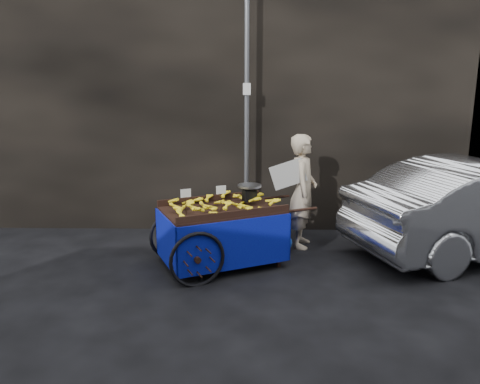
{
  "coord_description": "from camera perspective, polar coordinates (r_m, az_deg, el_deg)",
  "views": [
    {
      "loc": [
        0.33,
        -6.2,
        2.49
      ],
      "look_at": [
        0.21,
        0.5,
        0.93
      ],
      "focal_mm": 35.0,
      "sensor_mm": 36.0,
      "label": 1
    }
  ],
  "objects": [
    {
      "name": "ground",
      "position": [
        6.69,
        -1.89,
        -8.72
      ],
      "size": [
        80.0,
        80.0,
        0.0
      ],
      "primitive_type": "plane",
      "color": "black",
      "rests_on": "ground"
    },
    {
      "name": "plastic_bag",
      "position": [
        7.14,
        5.18,
        -6.17
      ],
      "size": [
        0.3,
        0.24,
        0.27
      ],
      "primitive_type": "ellipsoid",
      "color": "blue",
      "rests_on": "ground"
    },
    {
      "name": "vendor",
      "position": [
        7.21,
        7.67,
        0.1
      ],
      "size": [
        0.8,
        0.7,
        1.75
      ],
      "rotation": [
        0.0,
        0.0,
        1.4
      ],
      "color": "#BDA98C",
      "rests_on": "ground"
    },
    {
      "name": "banana_cart",
      "position": [
        6.41,
        -2.66,
        -2.8
      ],
      "size": [
        2.38,
        1.78,
        1.18
      ],
      "rotation": [
        0.0,
        0.0,
        0.43
      ],
      "color": "black",
      "rests_on": "ground"
    },
    {
      "name": "building_wall",
      "position": [
        8.8,
        1.5,
        13.2
      ],
      "size": [
        13.5,
        2.0,
        5.0
      ],
      "color": "black",
      "rests_on": "ground"
    },
    {
      "name": "street_pole",
      "position": [
        7.51,
        0.83,
        9.45
      ],
      "size": [
        0.12,
        0.1,
        4.0
      ],
      "color": "slate",
      "rests_on": "ground"
    }
  ]
}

